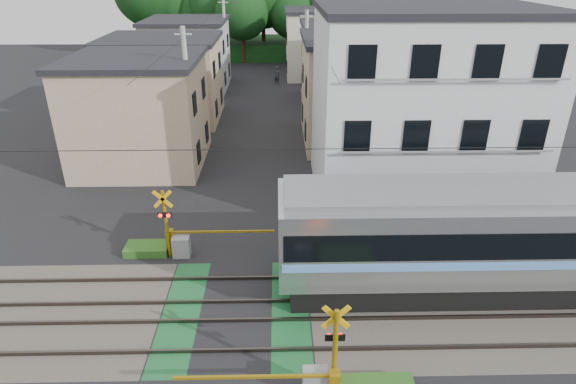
{
  "coord_description": "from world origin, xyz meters",
  "views": [
    {
      "loc": [
        1.53,
        -13.33,
        11.09
      ],
      "look_at": [
        1.93,
        5.0,
        2.23
      ],
      "focal_mm": 30.0,
      "sensor_mm": 36.0,
      "label": 1
    }
  ],
  "objects_px": {
    "commuter_train": "(558,237)",
    "apartment_block": "(420,106)",
    "crossing_signal_far": "(179,241)",
    "pedestrian": "(277,75)",
    "crossing_signal_near": "(319,378)"
  },
  "relations": [
    {
      "from": "commuter_train",
      "to": "pedestrian",
      "type": "distance_m",
      "value": 34.57
    },
    {
      "from": "crossing_signal_near",
      "to": "crossing_signal_far",
      "type": "xyz_separation_m",
      "value": [
        -5.17,
        7.31,
        0.0
      ]
    },
    {
      "from": "commuter_train",
      "to": "crossing_signal_near",
      "type": "distance_m",
      "value": 10.24
    },
    {
      "from": "apartment_block",
      "to": "pedestrian",
      "type": "bearing_deg",
      "value": 105.89
    },
    {
      "from": "apartment_block",
      "to": "crossing_signal_far",
      "type": "bearing_deg",
      "value": -152.22
    },
    {
      "from": "crossing_signal_near",
      "to": "apartment_block",
      "type": "relative_size",
      "value": 0.46
    },
    {
      "from": "commuter_train",
      "to": "apartment_block",
      "type": "bearing_deg",
      "value": 109.78
    },
    {
      "from": "apartment_block",
      "to": "pedestrian",
      "type": "distance_m",
      "value": 26.02
    },
    {
      "from": "commuter_train",
      "to": "apartment_block",
      "type": "distance_m",
      "value": 9.15
    },
    {
      "from": "pedestrian",
      "to": "crossing_signal_far",
      "type": "bearing_deg",
      "value": 104.66
    },
    {
      "from": "crossing_signal_near",
      "to": "pedestrian",
      "type": "relative_size",
      "value": 2.68
    },
    {
      "from": "crossing_signal_near",
      "to": "crossing_signal_far",
      "type": "bearing_deg",
      "value": 125.29
    },
    {
      "from": "crossing_signal_far",
      "to": "pedestrian",
      "type": "xyz_separation_m",
      "value": [
        4.03,
        30.6,
        0.17
      ]
    },
    {
      "from": "apartment_block",
      "to": "pedestrian",
      "type": "relative_size",
      "value": 5.77
    },
    {
      "from": "crossing_signal_near",
      "to": "crossing_signal_far",
      "type": "height_order",
      "value": "same"
    }
  ]
}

